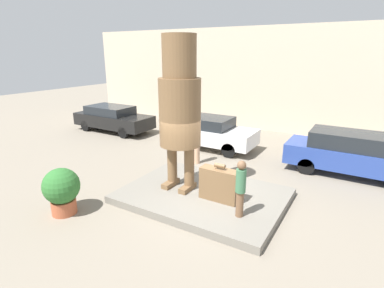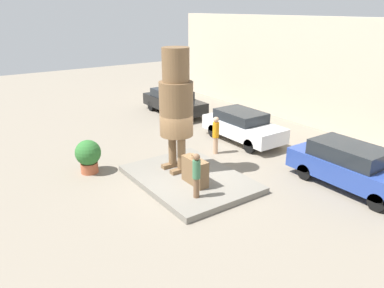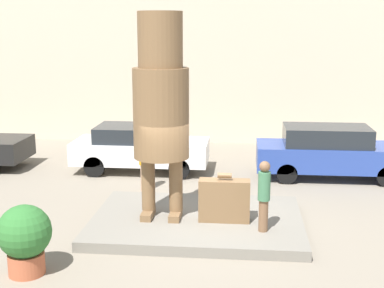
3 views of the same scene
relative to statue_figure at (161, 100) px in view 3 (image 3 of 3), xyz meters
The scene contains 10 objects.
ground_plane 3.13m from the statue_figure, ahead, with size 60.00×60.00×0.00m, color gray.
pedestal 3.02m from the statue_figure, ahead, with size 4.95×3.61×0.24m.
building_backdrop 9.92m from the statue_figure, 85.20° to the left, with size 28.00×0.60×5.90m.
statue_figure is the anchor object (origin of this frame).
giant_suitcase 2.73m from the statue_figure, ahead, with size 1.18×0.40×1.15m.
tourist 3.13m from the statue_figure, 17.41° to the right, with size 0.27×0.27×1.59m.
parked_car_white 5.52m from the statue_figure, 107.15° to the left, with size 4.37×1.82×1.52m.
parked_car_blue 6.88m from the statue_figure, 44.75° to the left, with size 4.76×1.72×1.65m.
planter_pot 4.23m from the statue_figure, 128.07° to the right, with size 1.03×1.03×1.38m.
worker_hivis 3.52m from the statue_figure, 109.11° to the left, with size 0.30×0.30×1.74m.
Camera 3 is at (1.05, -12.00, 4.63)m, focal length 50.00 mm.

